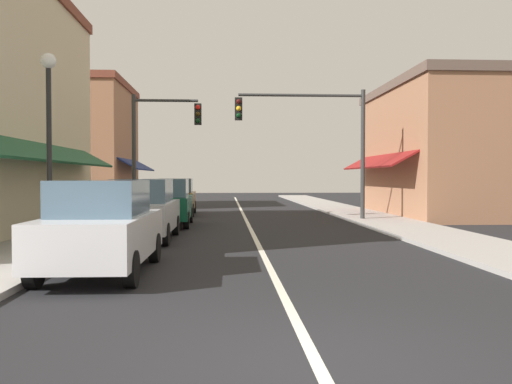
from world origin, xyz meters
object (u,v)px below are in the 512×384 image
(parked_car_far_left, at_px, (176,197))
(traffic_signal_mast_arm, at_px, (317,130))
(street_lamp_left_near, at_px, (49,119))
(parked_car_third_left, at_px, (167,203))
(parked_car_nearest_left, at_px, (102,227))
(traffic_signal_left_corner, at_px, (157,137))
(parked_car_second_left, at_px, (143,210))

(parked_car_far_left, xyz_separation_m, traffic_signal_mast_arm, (6.14, -4.20, 2.87))
(traffic_signal_mast_arm, relative_size, street_lamp_left_near, 1.15)
(parked_car_third_left, xyz_separation_m, traffic_signal_mast_arm, (5.96, 1.60, 2.87))
(parked_car_nearest_left, relative_size, parked_car_far_left, 1.00)
(parked_car_far_left, bearing_deg, traffic_signal_left_corner, -102.31)
(traffic_signal_left_corner, bearing_deg, traffic_signal_mast_arm, -11.54)
(parked_car_second_left, xyz_separation_m, traffic_signal_left_corner, (-0.55, 7.61, 2.67))
(parked_car_third_left, height_order, traffic_signal_left_corner, traffic_signal_left_corner)
(parked_car_third_left, bearing_deg, parked_car_nearest_left, -91.77)
(traffic_signal_mast_arm, bearing_deg, parked_car_far_left, 145.62)
(parked_car_third_left, height_order, street_lamp_left_near, street_lamp_left_near)
(parked_car_nearest_left, height_order, parked_car_second_left, same)
(traffic_signal_mast_arm, height_order, street_lamp_left_near, traffic_signal_mast_arm)
(traffic_signal_left_corner, bearing_deg, parked_car_third_left, -76.02)
(parked_car_nearest_left, distance_m, street_lamp_left_near, 3.96)
(parked_car_far_left, height_order, traffic_signal_left_corner, traffic_signal_left_corner)
(parked_car_third_left, bearing_deg, traffic_signal_left_corner, 103.08)
(parked_car_second_left, bearing_deg, parked_car_far_left, 90.43)
(parked_car_third_left, distance_m, traffic_signal_mast_arm, 6.81)
(parked_car_second_left, height_order, traffic_signal_left_corner, traffic_signal_left_corner)
(traffic_signal_mast_arm, relative_size, traffic_signal_left_corner, 1.01)
(parked_car_nearest_left, relative_size, traffic_signal_left_corner, 0.77)
(traffic_signal_mast_arm, distance_m, traffic_signal_left_corner, 6.84)
(parked_car_nearest_left, distance_m, parked_car_second_left, 5.38)
(traffic_signal_left_corner, bearing_deg, parked_car_second_left, -85.85)
(parked_car_nearest_left, bearing_deg, parked_car_second_left, 91.14)
(traffic_signal_mast_arm, bearing_deg, traffic_signal_left_corner, 168.46)
(parked_car_third_left, distance_m, parked_car_far_left, 5.81)
(parked_car_second_left, height_order, parked_car_third_left, same)
(traffic_signal_mast_arm, height_order, traffic_signal_left_corner, traffic_signal_mast_arm)
(parked_car_second_left, relative_size, street_lamp_left_near, 0.87)
(parked_car_far_left, bearing_deg, traffic_signal_mast_arm, -35.43)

